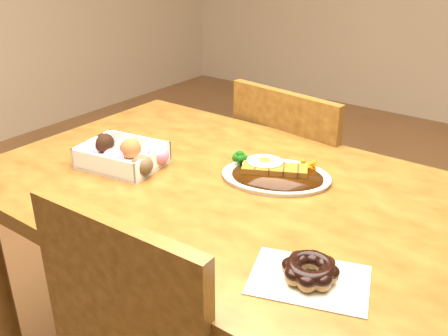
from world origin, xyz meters
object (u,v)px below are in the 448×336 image
Objects in this scene: table at (222,218)px; chair_far at (301,192)px; katsu_curry_plate at (274,173)px; pon_de_ring at (310,271)px; donut_box at (122,154)px.

table is 0.57m from chair_far.
katsu_curry_plate is 0.41m from pon_de_ring.
katsu_curry_plate is at bearing 24.91° from donut_box.
donut_box reaches higher than table.
table is 1.38× the size of chair_far.
donut_box reaches higher than pon_de_ring.
donut_box is at bearing 167.27° from pon_de_ring.
donut_box is at bearing 77.34° from chair_far.
chair_far is 0.71m from donut_box.
katsu_curry_plate is 1.29× the size of donut_box.
table is at bearing 14.41° from donut_box.
pon_de_ring is (0.63, -0.14, -0.01)m from donut_box.
chair_far is 2.74× the size of katsu_curry_plate.
table is 4.88× the size of donut_box.
chair_far is 3.54× the size of donut_box.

